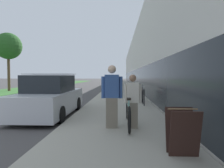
% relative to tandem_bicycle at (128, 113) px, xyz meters
% --- Properties ---
extents(sidewalk_slab, '(3.59, 70.00, 0.11)m').
position_rel_tandem_bicycle_xyz_m(sidewalk_slab, '(-0.30, 18.54, -0.44)').
color(sidewalk_slab, '#A39E8E').
rests_on(sidewalk_slab, ground).
extents(storefront_facade, '(10.01, 70.00, 7.31)m').
position_rel_tandem_bicycle_xyz_m(storefront_facade, '(6.53, 26.54, 3.16)').
color(storefront_facade, silver).
rests_on(storefront_facade, ground).
extents(lawn_strip, '(4.63, 70.00, 0.03)m').
position_rel_tandem_bicycle_xyz_m(lawn_strip, '(-12.01, 22.54, -0.48)').
color(lawn_strip, '#3D7533').
rests_on(lawn_strip, ground).
extents(tandem_bicycle, '(0.52, 2.52, 0.91)m').
position_rel_tandem_bicycle_xyz_m(tandem_bicycle, '(0.00, 0.00, 0.00)').
color(tandem_bicycle, black).
rests_on(tandem_bicycle, sidewalk_slab).
extents(person_rider, '(0.53, 0.21, 1.56)m').
position_rel_tandem_bicycle_xyz_m(person_rider, '(0.12, -0.31, 0.40)').
color(person_rider, '#756B5B').
rests_on(person_rider, sidewalk_slab).
extents(person_bystander, '(0.62, 0.24, 1.83)m').
position_rel_tandem_bicycle_xyz_m(person_bystander, '(-0.48, -0.27, 0.53)').
color(person_bystander, '#756B5B').
rests_on(person_bystander, sidewalk_slab).
extents(bike_rack_hoop, '(0.05, 0.60, 0.84)m').
position_rel_tandem_bicycle_xyz_m(bike_rack_hoop, '(0.96, 4.30, 0.13)').
color(bike_rack_hoop, black).
rests_on(bike_rack_hoop, sidewalk_slab).
extents(cruiser_bike_nearest, '(0.52, 1.71, 0.85)m').
position_rel_tandem_bicycle_xyz_m(cruiser_bike_nearest, '(0.98, 5.77, -0.02)').
color(cruiser_bike_nearest, black).
rests_on(cruiser_bike_nearest, sidewalk_slab).
extents(sandwich_board_sign, '(0.56, 0.56, 0.90)m').
position_rel_tandem_bicycle_xyz_m(sandwich_board_sign, '(0.96, -2.24, 0.06)').
color(sandwich_board_sign, '#331E19').
rests_on(sandwich_board_sign, sidewalk_slab).
extents(parked_sedan_curbside, '(1.89, 4.45, 1.72)m').
position_rel_tandem_bicycle_xyz_m(parked_sedan_curbside, '(-3.11, 1.92, 0.25)').
color(parked_sedan_curbside, silver).
rests_on(parked_sedan_curbside, ground).
extents(street_tree_far, '(2.78, 2.78, 6.16)m').
position_rel_tandem_bicycle_xyz_m(street_tree_far, '(-12.12, 14.62, 4.23)').
color(street_tree_far, brown).
rests_on(street_tree_far, ground).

